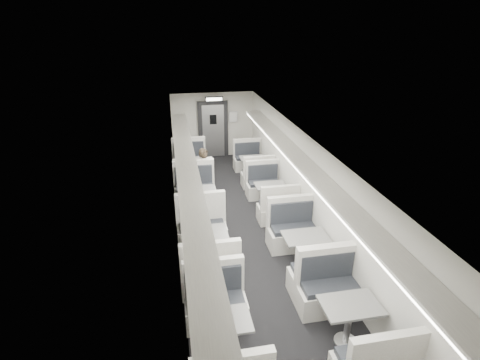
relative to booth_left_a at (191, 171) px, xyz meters
name	(u,v)px	position (x,y,z in m)	size (l,w,h in m)	color
room	(245,193)	(1.00, -3.55, 0.80)	(3.24, 12.24, 2.64)	black
booth_left_a	(191,171)	(0.00, 0.00, 0.00)	(1.12, 2.26, 1.21)	#B5B1AA
booth_left_b	(198,204)	(0.00, -2.33, 0.01)	(1.14, 2.31, 1.24)	#B5B1AA
booth_left_c	(206,248)	(0.00, -4.36, 0.00)	(1.11, 2.25, 1.21)	#B5B1AA
booth_left_d	(222,339)	(0.00, -6.81, -0.02)	(1.05, 2.13, 1.14)	#B5B1AA
booth_right_a	(252,167)	(2.00, 0.14, -0.05)	(0.97, 1.97, 1.05)	#B5B1AA
booth_right_b	(270,196)	(2.00, -2.10, -0.05)	(0.99, 2.01, 1.07)	#B5B1AA
booth_right_c	(305,252)	(2.00, -4.87, -0.01)	(1.10, 2.22, 1.19)	#B5B1AA
booth_right_d	(348,323)	(2.00, -6.88, -0.01)	(1.10, 2.23, 1.19)	#B5B1AA
passenger	(205,173)	(0.33, -1.08, 0.34)	(0.54, 0.36, 1.49)	black
window_a	(174,145)	(-0.49, -0.15, 0.95)	(0.02, 1.18, 0.84)	black
window_b	(176,172)	(-0.49, -2.35, 0.95)	(0.02, 1.18, 0.84)	black
window_c	(180,214)	(-0.49, -4.55, 0.95)	(0.02, 1.18, 0.84)	black
window_d	(186,288)	(-0.49, -6.75, 0.95)	(0.02, 1.18, 0.84)	black
luggage_rack_left	(188,173)	(-0.24, -3.85, 1.51)	(0.46, 10.40, 0.09)	#B5B1AA
luggage_rack_right	(304,165)	(2.24, -3.85, 1.51)	(0.46, 10.40, 0.09)	#B5B1AA
vestibule_door	(213,130)	(1.00, 2.39, 0.64)	(1.10, 0.13, 2.10)	black
exit_sign	(214,99)	(1.00, 1.90, 1.88)	(0.62, 0.12, 0.16)	black
wall_notice	(233,117)	(1.75, 2.37, 1.10)	(0.32, 0.02, 0.40)	silver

